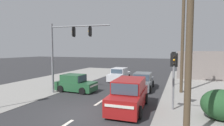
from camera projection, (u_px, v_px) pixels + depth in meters
ground_plane at (81, 115)px, 10.11m from camera, size 140.00×140.00×0.00m
lane_dash_mid at (102, 101)px, 12.90m from camera, size 0.20×2.40×0.01m
lane_dash_far at (123, 87)px, 17.55m from camera, size 0.20×2.40×0.01m
kerb_left_verge at (26, 89)px, 16.89m from camera, size 8.00×40.00×0.02m
utility_pole_foreground_right at (186, 23)px, 6.78m from camera, size 3.78×0.41×8.88m
utility_pole_midground_right at (183, 33)px, 14.99m from camera, size 1.80×0.26×9.92m
traffic_signal_mast at (66, 45)px, 14.72m from camera, size 5.27×0.70×6.00m
pedestal_signal_right_kerb at (174, 72)px, 10.78m from camera, size 0.44×0.29×3.56m
pedestal_signal_far_median at (173, 63)px, 18.37m from camera, size 0.43×0.31×3.56m
roadside_bush at (223, 106)px, 9.28m from camera, size 2.14×1.83×1.64m
sedan_receding_far at (119, 75)px, 21.40m from camera, size 1.92×4.26×1.56m
suv_oncoming_near at (129, 95)px, 11.14m from camera, size 2.25×4.63×1.90m
hatchback_kerbside_parked at (75, 84)px, 15.84m from camera, size 3.67×1.83×1.53m
sedan_oncoming_mid at (143, 82)px, 16.84m from camera, size 2.04×4.31×1.56m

